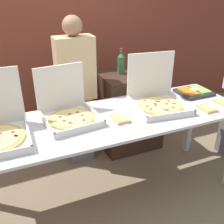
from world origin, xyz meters
The scene contains 14 objects.
ground_plane centered at (0.00, 0.00, 0.00)m, with size 16.00×16.00×0.00m, color #847056.
brick_wall_behind centered at (0.00, 1.70, 1.40)m, with size 10.00×0.06×2.80m.
buffet_table centered at (0.00, 0.00, 0.78)m, with size 2.45×0.79×0.88m.
pizza_box_near_right centered at (0.48, 0.05, 0.96)m, with size 0.52×0.54×0.47m.
pizza_box_far_right centered at (-0.35, 0.11, 0.96)m, with size 0.48×0.49×0.43m.
paper_plate_front_right centered at (1.09, -0.18, 0.89)m, with size 0.20×0.20×0.03m.
paper_plate_front_left centered at (0.04, -0.08, 0.89)m, with size 0.20×0.20×0.03m.
paper_plate_front_center centered at (0.86, -0.21, 0.89)m, with size 0.22×0.22×0.03m.
veggie_tray centered at (1.01, 0.16, 0.90)m, with size 0.34×0.29×0.05m.
sideboard_podium centered at (0.57, 0.80, 0.48)m, with size 0.72×0.60×0.97m.
soda_bottle centered at (0.47, 0.83, 1.10)m, with size 0.08×0.08×0.30m.
soda_can_silver centered at (0.66, 0.89, 1.03)m, with size 0.07×0.07×0.12m.
soda_can_colored centered at (0.55, 0.63, 1.03)m, with size 0.07×0.07×0.12m.
person_guest_cap centered at (-0.11, 0.72, 0.86)m, with size 0.40×0.22×1.66m.
Camera 1 is at (-0.79, -1.86, 1.93)m, focal length 42.00 mm.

